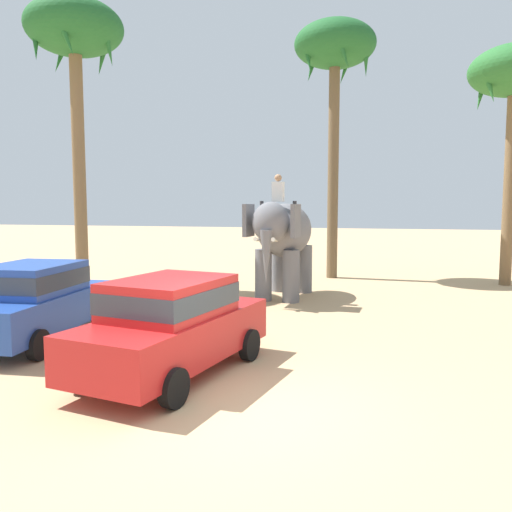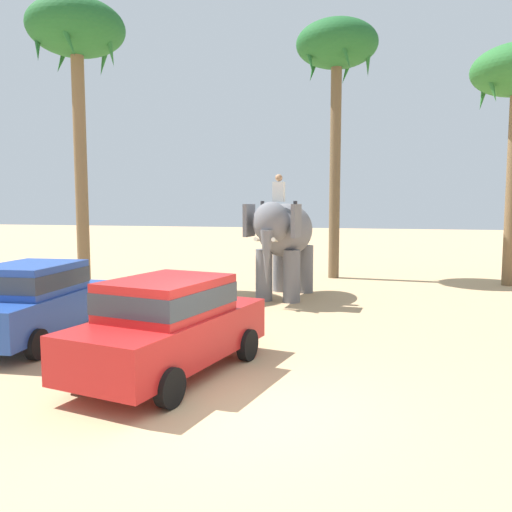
{
  "view_description": "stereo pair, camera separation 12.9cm",
  "coord_description": "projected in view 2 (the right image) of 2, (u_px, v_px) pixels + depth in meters",
  "views": [
    {
      "loc": [
        2.0,
        -6.95,
        2.94
      ],
      "look_at": [
        -1.35,
        6.17,
        1.6
      ],
      "focal_mm": 35.94,
      "sensor_mm": 36.0,
      "label": 1
    },
    {
      "loc": [
        2.13,
        -6.92,
        2.94
      ],
      "look_at": [
        -1.35,
        6.17,
        1.6
      ],
      "focal_mm": 35.94,
      "sensor_mm": 36.0,
      "label": 2
    }
  ],
  "objects": [
    {
      "name": "palm_tree_left_of_road",
      "position": [
        77.0,
        39.0,
        16.99
      ],
      "size": [
        3.2,
        3.2,
        9.7
      ],
      "color": "brown",
      "rests_on": "ground"
    },
    {
      "name": "car_sedan_foreground",
      "position": [
        170.0,
        322.0,
        8.85
      ],
      "size": [
        2.42,
        4.34,
        1.7
      ],
      "color": "red",
      "rests_on": "ground"
    },
    {
      "name": "car_parked_far_side",
      "position": [
        34.0,
        299.0,
        11.05
      ],
      "size": [
        2.14,
        4.23,
        1.7
      ],
      "color": "#23479E",
      "rests_on": "ground"
    },
    {
      "name": "elephant_with_mahout",
      "position": [
        284.0,
        236.0,
        16.22
      ],
      "size": [
        1.8,
        3.92,
        3.88
      ],
      "color": "slate",
      "rests_on": "ground"
    },
    {
      "name": "palm_tree_behind_elephant",
      "position": [
        337.0,
        54.0,
        20.06
      ],
      "size": [
        3.2,
        3.2,
        10.14
      ],
      "color": "brown",
      "rests_on": "ground"
    },
    {
      "name": "ground_plane",
      "position": [
        237.0,
        407.0,
        7.49
      ],
      "size": [
        120.0,
        120.0,
        0.0
      ],
      "primitive_type": "plane",
      "color": "tan"
    }
  ]
}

